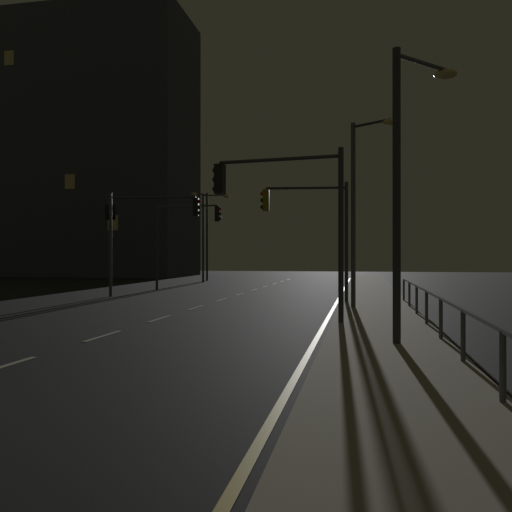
{
  "coord_description": "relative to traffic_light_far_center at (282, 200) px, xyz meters",
  "views": [
    {
      "loc": [
        6.65,
        -3.94,
        2.08
      ],
      "look_at": [
        0.33,
        27.93,
        2.14
      ],
      "focal_mm": 37.47,
      "sensor_mm": 36.0,
      "label": 1
    }
  ],
  "objects": [
    {
      "name": "street_lamp_median",
      "position": [
        -10.04,
        26.07,
        0.6
      ],
      "size": [
        2.37,
        0.36,
        7.3
      ],
      "color": "#38383D",
      "rests_on": "ground"
    },
    {
      "name": "ground_plane",
      "position": [
        -4.24,
        5.24,
        -3.82
      ],
      "size": [
        112.0,
        112.0,
        0.0
      ],
      "primitive_type": "plane",
      "color": "black",
      "rests_on": "ground"
    },
    {
      "name": "traffic_light_far_right",
      "position": [
        0.11,
        7.22,
        0.01
      ],
      "size": [
        3.83,
        0.7,
        5.22
      ],
      "color": "#38383D",
      "rests_on": "sidewalk_right"
    },
    {
      "name": "barrier_fence",
      "position": [
        4.26,
        -2.85,
        -2.94
      ],
      "size": [
        0.09,
        22.9,
        0.98
      ],
      "color": "#59595E",
      "rests_on": "sidewalk_right"
    },
    {
      "name": "traffic_light_near_left",
      "position": [
        -8.57,
        15.89,
        0.11
      ],
      "size": [
        4.25,
        0.48,
        5.56
      ],
      "color": "#38383D",
      "rests_on": "ground"
    },
    {
      "name": "traffic_light_far_center",
      "position": [
        0.0,
        0.0,
        0.0
      ],
      "size": [
        4.16,
        0.7,
        5.19
      ],
      "color": "#2D3033",
      "rests_on": "sidewalk_right"
    },
    {
      "name": "building_distant",
      "position": [
        -27.58,
        38.42,
        10.35
      ],
      "size": [
        22.89,
        10.88,
        28.33
      ],
      "color": "#3D424C",
      "rests_on": "ground"
    },
    {
      "name": "street_lamp_corner",
      "position": [
        2.34,
        4.67,
        0.63
      ],
      "size": [
        1.72,
        1.15,
        7.15
      ],
      "color": "#4C4C51",
      "rests_on": "sidewalk_right"
    },
    {
      "name": "sidewalk_right",
      "position": [
        2.98,
        5.24,
        -3.75
      ],
      "size": [
        2.87,
        77.0,
        0.14
      ],
      "primitive_type": "cube",
      "color": "#9E937F",
      "rests_on": "ground"
    },
    {
      "name": "lane_edge_line",
      "position": [
        1.29,
        10.24,
        -3.81
      ],
      "size": [
        0.14,
        53.0,
        0.01
      ],
      "color": "gold",
      "rests_on": "ground"
    },
    {
      "name": "street_lamp_far_end",
      "position": [
        -11.06,
        28.68,
        0.79
      ],
      "size": [
        1.01,
        1.92,
        7.7
      ],
      "color": "#2D3033",
      "rests_on": "ground"
    },
    {
      "name": "lane_markings_center",
      "position": [
        -4.24,
        8.74,
        -3.81
      ],
      "size": [
        0.14,
        50.0,
        0.01
      ],
      "color": "silver",
      "rests_on": "ground"
    },
    {
      "name": "traffic_light_near_right",
      "position": [
        -8.46,
        10.07,
        0.07
      ],
      "size": [
        4.8,
        0.93,
        5.45
      ],
      "color": "#4C4C51",
      "rests_on": "ground"
    },
    {
      "name": "street_lamp_mid_block",
      "position": [
        3.43,
        -3.58,
        0.37
      ],
      "size": [
        1.6,
        1.51,
        6.64
      ],
      "color": "#2D3033",
      "rests_on": "sidewalk_right"
    }
  ]
}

